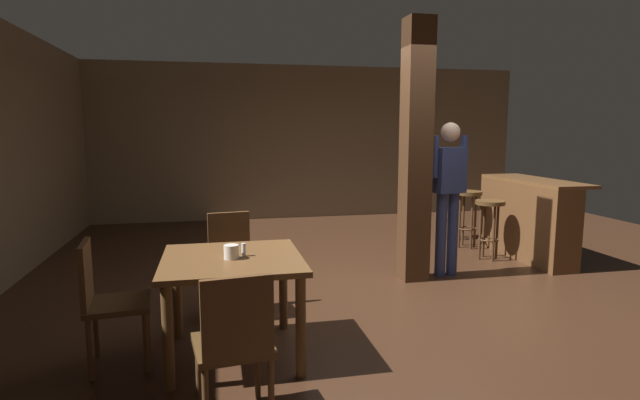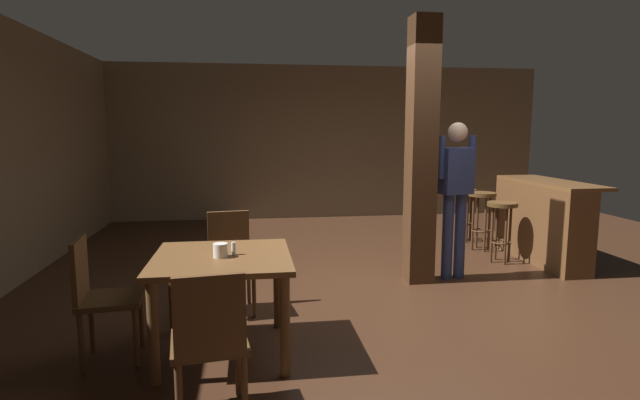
# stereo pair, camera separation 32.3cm
# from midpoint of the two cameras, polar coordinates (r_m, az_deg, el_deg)

# --- Properties ---
(ground_plane) EXTENTS (10.80, 10.80, 0.00)m
(ground_plane) POSITION_cam_midpoint_polar(r_m,az_deg,el_deg) (5.27, 10.87, -10.26)
(ground_plane) COLOR #382114
(wall_back) EXTENTS (8.00, 0.10, 2.80)m
(wall_back) POSITION_cam_midpoint_polar(r_m,az_deg,el_deg) (9.37, 2.11, 6.59)
(wall_back) COLOR #756047
(wall_back) RESTS_ON ground_plane
(pillar) EXTENTS (0.28, 0.28, 2.80)m
(pillar) POSITION_cam_midpoint_polar(r_m,az_deg,el_deg) (5.43, 13.18, 5.28)
(pillar) COLOR #422816
(pillar) RESTS_ON ground_plane
(dining_table) EXTENTS (0.99, 0.99, 0.74)m
(dining_table) POSITION_cam_midpoint_polar(r_m,az_deg,el_deg) (3.71, -8.63, -8.05)
(dining_table) COLOR brown
(dining_table) RESTS_ON ground_plane
(chair_north) EXTENTS (0.47, 0.47, 0.89)m
(chair_north) POSITION_cam_midpoint_polar(r_m,az_deg,el_deg) (4.59, -8.23, -6.36)
(chair_north) COLOR #4C3319
(chair_north) RESTS_ON ground_plane
(chair_west) EXTENTS (0.46, 0.46, 0.89)m
(chair_west) POSITION_cam_midpoint_polar(r_m,az_deg,el_deg) (3.83, -21.73, -9.82)
(chair_west) COLOR #4C3319
(chair_west) RESTS_ON ground_plane
(chair_south) EXTENTS (0.47, 0.47, 0.89)m
(chair_south) POSITION_cam_midpoint_polar(r_m,az_deg,el_deg) (2.88, -9.27, -15.38)
(chair_south) COLOR #4C3319
(chair_south) RESTS_ON ground_plane
(napkin_cup) EXTENTS (0.11, 0.11, 0.10)m
(napkin_cup) POSITION_cam_midpoint_polar(r_m,az_deg,el_deg) (3.62, -8.80, -5.72)
(napkin_cup) COLOR silver
(napkin_cup) RESTS_ON dining_table
(salt_shaker) EXTENTS (0.03, 0.03, 0.09)m
(salt_shaker) POSITION_cam_midpoint_polar(r_m,az_deg,el_deg) (3.67, -7.37, -5.53)
(salt_shaker) COLOR silver
(salt_shaker) RESTS_ON dining_table
(standing_person) EXTENTS (0.47, 0.26, 1.72)m
(standing_person) POSITION_cam_midpoint_polar(r_m,az_deg,el_deg) (5.66, 16.83, 1.21)
(standing_person) COLOR navy
(standing_person) RESTS_ON ground_plane
(bar_counter) EXTENTS (0.56, 1.62, 1.01)m
(bar_counter) POSITION_cam_midpoint_polar(r_m,az_deg,el_deg) (6.87, 25.17, -2.14)
(bar_counter) COLOR brown
(bar_counter) RESTS_ON ground_plane
(bar_stool_near) EXTENTS (0.36, 0.36, 0.76)m
(bar_stool_near) POSITION_cam_midpoint_polar(r_m,az_deg,el_deg) (6.61, 21.40, -1.83)
(bar_stool_near) COLOR #4C3319
(bar_stool_near) RESTS_ON ground_plane
(bar_stool_mid) EXTENTS (0.37, 0.37, 0.80)m
(bar_stool_mid) POSITION_cam_midpoint_polar(r_m,az_deg,el_deg) (7.19, 19.25, -0.72)
(bar_stool_mid) COLOR #4C3319
(bar_stool_mid) RESTS_ON ground_plane
(bar_stool_far) EXTENTS (0.32, 0.32, 0.77)m
(bar_stool_far) POSITION_cam_midpoint_polar(r_m,az_deg,el_deg) (7.68, 17.38, -0.34)
(bar_stool_far) COLOR #4C3319
(bar_stool_far) RESTS_ON ground_plane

